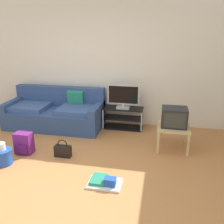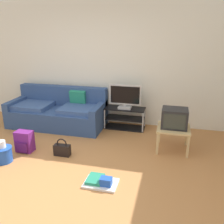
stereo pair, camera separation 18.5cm
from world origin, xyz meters
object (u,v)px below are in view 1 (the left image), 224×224
side_table (173,129)px  handbag (63,151)px  tv_stand (123,118)px  cleaning_bucket (3,156)px  backpack (24,143)px  crt_tv (174,117)px  flat_tv (123,97)px  couch (56,113)px  floor_tray (104,182)px

side_table → handbag: size_ratio=1.78×
tv_stand → cleaning_bucket: (-1.65, -1.93, -0.08)m
side_table → backpack: 2.65m
backpack → handbag: backpack is taller
crt_tv → backpack: size_ratio=1.17×
flat_tv → cleaning_bucket: flat_tv is taller
couch → crt_tv: 2.62m
tv_stand → cleaning_bucket: 2.54m
couch → flat_tv: flat_tv is taller
side_table → crt_tv: 0.23m
flat_tv → cleaning_bucket: 2.58m
crt_tv → floor_tray: size_ratio=0.95×
backpack → cleaning_bucket: size_ratio=1.02×
crt_tv → cleaning_bucket: (-2.68, -1.14, -0.45)m
side_table → cleaning_bucket: bearing=-157.3°
tv_stand → floor_tray: bearing=-87.9°
tv_stand → crt_tv: size_ratio=1.94×
tv_stand → backpack: size_ratio=2.27×
couch → backpack: size_ratio=5.53×
couch → tv_stand: (1.49, 0.19, -0.08)m
tv_stand → side_table: tv_stand is taller
crt_tv → handbag: crt_tv is taller
crt_tv → backpack: crt_tv is taller
tv_stand → handbag: 1.71m
flat_tv → side_table: bearing=-37.3°
crt_tv → backpack: (-2.55, -0.72, -0.41)m
side_table → crt_tv: bearing=90.0°
flat_tv → crt_tv: (1.04, -0.77, -0.11)m
couch → backpack: bearing=-90.8°
crt_tv → handbag: size_ratio=1.40×
side_table → couch: bearing=166.1°
couch → tv_stand: 1.51m
couch → backpack: couch is taller
flat_tv → handbag: size_ratio=2.15×
backpack → handbag: bearing=26.6°
tv_stand → side_table: 1.32m
backpack → floor_tray: (1.59, -0.63, -0.15)m
cleaning_bucket → crt_tv: bearing=22.9°
crt_tv → backpack: 2.68m
tv_stand → backpack: bearing=-135.0°
couch → backpack: (-0.02, -1.33, -0.12)m
crt_tv → handbag: bearing=-158.9°
crt_tv → floor_tray: 1.75m
couch → handbag: size_ratio=6.63×
couch → crt_tv: couch is taller
tv_stand → floor_tray: (0.08, -2.15, -0.19)m
crt_tv → floor_tray: bearing=-125.2°
tv_stand → side_table: size_ratio=1.53×
flat_tv → handbag: flat_tv is taller
handbag → cleaning_bucket: (-0.85, -0.43, 0.04)m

